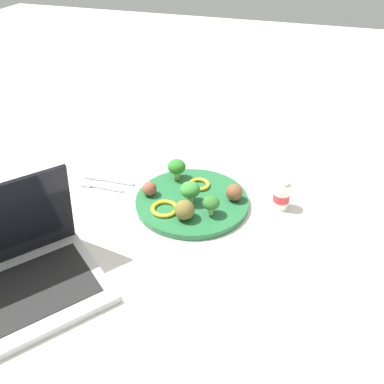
{
  "coord_description": "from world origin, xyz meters",
  "views": [
    {
      "loc": [
        -0.26,
        0.79,
        0.62
      ],
      "look_at": [
        0.0,
        0.0,
        0.04
      ],
      "focal_mm": 38.93,
      "sensor_mm": 36.0,
      "label": 1
    }
  ],
  "objects_px": {
    "meatball_front_right": "(185,210)",
    "yogurt_bottle": "(282,195)",
    "meatball_mid_left": "(234,192)",
    "meatball_near_rim": "(149,189)",
    "broccoli_floret_near_rim": "(177,167)",
    "broccoli_floret_center": "(211,203)",
    "pepper_ring_center": "(165,209)",
    "plate": "(192,201)",
    "broccoli_floret_back_left": "(189,190)",
    "pepper_ring_near_rim": "(200,185)",
    "laptop": "(9,278)",
    "fork": "(99,186)",
    "napkin": "(106,185)",
    "knife": "(106,179)"
  },
  "relations": [
    {
      "from": "meatball_front_right",
      "to": "yogurt_bottle",
      "type": "distance_m",
      "value": 0.24
    },
    {
      "from": "meatball_mid_left",
      "to": "meatball_near_rim",
      "type": "height_order",
      "value": "meatball_mid_left"
    },
    {
      "from": "broccoli_floret_near_rim",
      "to": "broccoli_floret_center",
      "type": "distance_m",
      "value": 0.18
    },
    {
      "from": "pepper_ring_center",
      "to": "broccoli_floret_center",
      "type": "bearing_deg",
      "value": -169.83
    },
    {
      "from": "plate",
      "to": "meatball_near_rim",
      "type": "height_order",
      "value": "meatball_near_rim"
    },
    {
      "from": "broccoli_floret_back_left",
      "to": "pepper_ring_near_rim",
      "type": "bearing_deg",
      "value": -94.23
    },
    {
      "from": "meatball_near_rim",
      "to": "laptop",
      "type": "relative_size",
      "value": 0.09
    },
    {
      "from": "meatball_mid_left",
      "to": "laptop",
      "type": "height_order",
      "value": "laptop"
    },
    {
      "from": "plate",
      "to": "fork",
      "type": "relative_size",
      "value": 2.33
    },
    {
      "from": "pepper_ring_center",
      "to": "napkin",
      "type": "xyz_separation_m",
      "value": [
        0.2,
        -0.07,
        -0.02
      ]
    },
    {
      "from": "pepper_ring_center",
      "to": "napkin",
      "type": "height_order",
      "value": "pepper_ring_center"
    },
    {
      "from": "broccoli_floret_near_rim",
      "to": "meatball_front_right",
      "type": "xyz_separation_m",
      "value": [
        -0.07,
        0.15,
        -0.01
      ]
    },
    {
      "from": "plate",
      "to": "meatball_front_right",
      "type": "xyz_separation_m",
      "value": [
        -0.01,
        0.08,
        0.03
      ]
    },
    {
      "from": "broccoli_floret_near_rim",
      "to": "meatball_near_rim",
      "type": "height_order",
      "value": "broccoli_floret_near_rim"
    },
    {
      "from": "meatball_near_rim",
      "to": "laptop",
      "type": "distance_m",
      "value": 0.39
    },
    {
      "from": "laptop",
      "to": "knife",
      "type": "bearing_deg",
      "value": -88.13
    },
    {
      "from": "meatball_near_rim",
      "to": "yogurt_bottle",
      "type": "bearing_deg",
      "value": -167.47
    },
    {
      "from": "broccoli_floret_near_rim",
      "to": "knife",
      "type": "relative_size",
      "value": 0.38
    },
    {
      "from": "meatball_near_rim",
      "to": "yogurt_bottle",
      "type": "relative_size",
      "value": 0.47
    },
    {
      "from": "broccoli_floret_near_rim",
      "to": "laptop",
      "type": "bearing_deg",
      "value": 69.42
    },
    {
      "from": "meatball_mid_left",
      "to": "broccoli_floret_near_rim",
      "type": "bearing_deg",
      "value": -15.67
    },
    {
      "from": "meatball_near_rim",
      "to": "pepper_ring_center",
      "type": "xyz_separation_m",
      "value": [
        -0.06,
        0.05,
        -0.01
      ]
    },
    {
      "from": "meatball_near_rim",
      "to": "napkin",
      "type": "distance_m",
      "value": 0.14
    },
    {
      "from": "broccoli_floret_back_left",
      "to": "napkin",
      "type": "height_order",
      "value": "broccoli_floret_back_left"
    },
    {
      "from": "pepper_ring_center",
      "to": "laptop",
      "type": "relative_size",
      "value": 0.17
    },
    {
      "from": "broccoli_floret_back_left",
      "to": "meatball_mid_left",
      "type": "relative_size",
      "value": 1.34
    },
    {
      "from": "broccoli_floret_near_rim",
      "to": "meatball_front_right",
      "type": "bearing_deg",
      "value": 115.58
    },
    {
      "from": "plate",
      "to": "fork",
      "type": "xyz_separation_m",
      "value": [
        0.25,
        0.01,
        -0.0
      ]
    },
    {
      "from": "broccoli_floret_center",
      "to": "knife",
      "type": "relative_size",
      "value": 0.33
    },
    {
      "from": "plate",
      "to": "fork",
      "type": "bearing_deg",
      "value": 2.3
    },
    {
      "from": "yogurt_bottle",
      "to": "laptop",
      "type": "bearing_deg",
      "value": 44.12
    },
    {
      "from": "meatball_mid_left",
      "to": "napkin",
      "type": "bearing_deg",
      "value": 3.54
    },
    {
      "from": "broccoli_floret_center",
      "to": "napkin",
      "type": "distance_m",
      "value": 0.31
    },
    {
      "from": "broccoli_floret_center",
      "to": "meatball_mid_left",
      "type": "distance_m",
      "value": 0.08
    },
    {
      "from": "broccoli_floret_back_left",
      "to": "pepper_ring_center",
      "type": "distance_m",
      "value": 0.07
    },
    {
      "from": "knife",
      "to": "laptop",
      "type": "xyz_separation_m",
      "value": [
        -0.01,
        0.41,
        0.03
      ]
    },
    {
      "from": "broccoli_floret_back_left",
      "to": "meatball_near_rim",
      "type": "distance_m",
      "value": 0.1
    },
    {
      "from": "broccoli_floret_center",
      "to": "meatball_mid_left",
      "type": "bearing_deg",
      "value": -117.13
    },
    {
      "from": "meatball_front_right",
      "to": "pepper_ring_center",
      "type": "bearing_deg",
      "value": -13.92
    },
    {
      "from": "plate",
      "to": "knife",
      "type": "bearing_deg",
      "value": -5.89
    },
    {
      "from": "laptop",
      "to": "napkin",
      "type": "bearing_deg",
      "value": -89.06
    },
    {
      "from": "broccoli_floret_back_left",
      "to": "pepper_ring_center",
      "type": "height_order",
      "value": "broccoli_floret_back_left"
    },
    {
      "from": "broccoli_floret_near_rim",
      "to": "fork",
      "type": "relative_size",
      "value": 0.46
    },
    {
      "from": "broccoli_floret_near_rim",
      "to": "pepper_ring_near_rim",
      "type": "relative_size",
      "value": 0.99
    },
    {
      "from": "plate",
      "to": "broccoli_floret_center",
      "type": "relative_size",
      "value": 5.81
    },
    {
      "from": "fork",
      "to": "knife",
      "type": "height_order",
      "value": "same"
    },
    {
      "from": "plate",
      "to": "meatball_front_right",
      "type": "height_order",
      "value": "meatball_front_right"
    },
    {
      "from": "knife",
      "to": "laptop",
      "type": "height_order",
      "value": "laptop"
    },
    {
      "from": "napkin",
      "to": "pepper_ring_near_rim",
      "type": "bearing_deg",
      "value": -168.35
    },
    {
      "from": "fork",
      "to": "knife",
      "type": "xyz_separation_m",
      "value": [
        -0.0,
        -0.04,
        -0.0
      ]
    }
  ]
}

